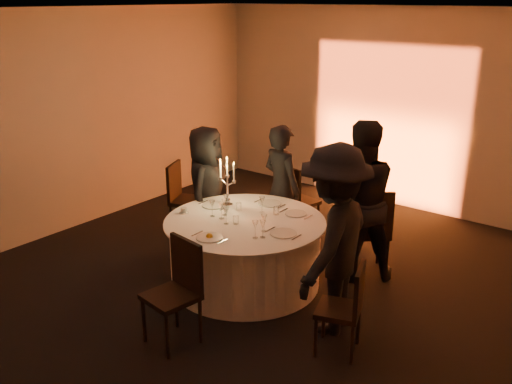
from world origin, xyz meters
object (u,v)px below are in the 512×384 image
Objects in this scene: chair_front at (178,286)px; guest_left at (207,189)px; chair_back_left at (294,197)px; guest_back_left at (281,188)px; guest_back_right at (359,201)px; guest_right at (334,240)px; chair_left at (182,195)px; chair_right at (347,305)px; candelabra at (227,189)px; coffee_cup at (184,211)px; banquet_table at (245,252)px; chair_back_right at (369,227)px.

guest_left is (-1.19, 1.70, 0.24)m from chair_front.
chair_back_left is 0.45m from guest_back_left.
guest_back_right is 0.99× the size of guest_right.
chair_left reaches higher than chair_right.
guest_back_left is (0.06, -0.37, 0.24)m from chair_back_left.
guest_back_right reaches higher than chair_left.
guest_left is 0.95m from guest_back_left.
guest_back_right is at bearing 80.96° from chair_front.
chair_left is at bearing -127.90° from chair_right.
chair_right is 0.62m from guest_right.
candelabra is at bearing -134.53° from guest_left.
banquet_table is at bearing 19.53° from coffee_cup.
chair_back_right reaches higher than chair_left.
guest_back_right is 1.18m from guest_right.
chair_front is 1.71m from candelabra.
guest_left is at bearing -23.31° from chair_back_right.
chair_back_left is 0.96× the size of chair_back_right.
chair_right is 1.63m from guest_back_right.
guest_left is at bearing -128.62° from chair_right.
chair_right is 1.57m from chair_front.
guest_right is at bearing 60.63° from chair_back_right.
chair_front is 0.54× the size of guest_back_right.
chair_right is at bearing -132.37° from chair_left.
chair_back_left is at bearing 76.62° from coffee_cup.
chair_back_right is 1.63m from chair_right.
chair_back_right is (2.60, 0.43, 0.04)m from chair_left.
guest_left is at bearing 111.98° from coffee_cup.
guest_back_left is at bearing -74.39° from guest_left.
guest_back_right is (0.69, 2.20, 0.36)m from chair_front.
chair_back_right is 2.44m from chair_front.
guest_right is at bearing -14.74° from candelabra.
guest_left is (-2.54, 0.92, 0.32)m from chair_right.
guest_back_right is at bearing 46.00° from banquet_table.
candelabra is at bearing 151.86° from banquet_table.
chair_back_left is 1.16× the size of chair_right.
chair_back_left is at bearing 82.27° from candelabra.
chair_front is at bearing -169.25° from guest_left.
chair_right is 1.45× the size of candelabra.
guest_right reaches higher than candelabra.
guest_right is 3.08× the size of candelabra.
banquet_table is 2.04× the size of chair_right.
candelabra is (-1.36, -0.69, 0.05)m from guest_back_right.
chair_back_right reaches higher than chair_front.
candelabra reaches higher than chair_left.
guest_back_left reaches higher than chair_front.
chair_left is 0.93× the size of chair_back_right.
guest_back_left is 0.84m from candelabra.
guest_back_right is 1.53m from candelabra.
guest_left is 14.77× the size of coffee_cup.
banquet_table is 1.38m from guest_right.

